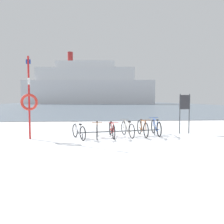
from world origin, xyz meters
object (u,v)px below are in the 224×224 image
object	(u,v)px
bicycle_1	(97,130)
ferry_ship	(88,87)
bicycle_2	(112,130)
info_sign	(185,107)
bicycle_0	(79,131)
rescue_post	(29,100)
bicycle_3	(128,129)
bicycle_4	(142,128)
bicycle_5	(156,127)

from	to	relation	value
bicycle_1	ferry_ship	distance (m)	78.62
bicycle_1	ferry_ship	bearing A→B (deg)	92.10
bicycle_2	info_sign	bearing A→B (deg)	11.33
bicycle_0	rescue_post	world-z (taller)	rescue_post
bicycle_1	rescue_post	bearing A→B (deg)	-179.60
bicycle_3	bicycle_4	xyz separation A→B (m)	(0.76, 0.11, 0.01)
ferry_ship	info_sign	bearing A→B (deg)	-84.47
bicycle_5	rescue_post	xyz separation A→B (m)	(-6.02, -0.60, 1.38)
bicycle_4	ferry_ship	xyz separation A→B (m)	(-5.11, 77.90, 6.85)
bicycle_1	bicycle_2	xyz separation A→B (m)	(0.71, 0.14, -0.01)
bicycle_1	rescue_post	distance (m)	3.35
bicycle_3	rescue_post	size ratio (longest dim) A/B	0.46
bicycle_5	ferry_ship	xyz separation A→B (m)	(-5.85, 77.69, 6.84)
bicycle_3	rescue_post	distance (m)	4.74
bicycle_0	info_sign	xyz separation A→B (m)	(5.44, 1.09, 1.07)
bicycle_4	ferry_ship	size ratio (longest dim) A/B	0.03
info_sign	bicycle_3	bearing A→B (deg)	-168.19
bicycle_3	bicycle_4	world-z (taller)	bicycle_4
rescue_post	ferry_ship	size ratio (longest dim) A/B	0.07
bicycle_3	ferry_ship	world-z (taller)	ferry_ship
bicycle_4	info_sign	world-z (taller)	info_sign
bicycle_2	bicycle_4	world-z (taller)	bicycle_4
rescue_post	ferry_ship	distance (m)	78.48
bicycle_3	bicycle_4	bearing A→B (deg)	7.95
bicycle_1	bicycle_3	world-z (taller)	bicycle_3
ferry_ship	bicycle_0	bearing A→B (deg)	-88.51
bicycle_1	bicycle_3	distance (m)	1.50
bicycle_2	info_sign	size ratio (longest dim) A/B	0.84
info_sign	ferry_ship	size ratio (longest dim) A/B	0.04
ferry_ship	bicycle_1	bearing A→B (deg)	-87.90
bicycle_3	bicycle_1	bearing A→B (deg)	-169.67
bicycle_1	info_sign	bearing A→B (deg)	11.34
bicycle_2	bicycle_3	world-z (taller)	bicycle_3
bicycle_5	ferry_ship	bearing A→B (deg)	94.31
rescue_post	bicycle_3	bearing A→B (deg)	3.68
bicycle_5	ferry_ship	distance (m)	78.21
bicycle_3	rescue_post	xyz separation A→B (m)	(-4.52, -0.29, 1.40)
bicycle_0	bicycle_2	size ratio (longest dim) A/B	0.84
rescue_post	bicycle_5	bearing A→B (deg)	5.72
info_sign	bicycle_4	bearing A→B (deg)	-166.97
bicycle_3	info_sign	world-z (taller)	info_sign
bicycle_1	bicycle_5	world-z (taller)	bicycle_5
bicycle_1	bicycle_2	distance (m)	0.72
bicycle_4	info_sign	bearing A→B (deg)	13.03
bicycle_3	bicycle_0	bearing A→B (deg)	-169.26
bicycle_2	rescue_post	size ratio (longest dim) A/B	0.47
bicycle_1	bicycle_4	world-z (taller)	bicycle_4
bicycle_1	rescue_post	size ratio (longest dim) A/B	0.45
bicycle_0	ferry_ship	bearing A→B (deg)	91.49
bicycle_0	bicycle_3	xyz separation A→B (m)	(2.31, 0.44, 0.03)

